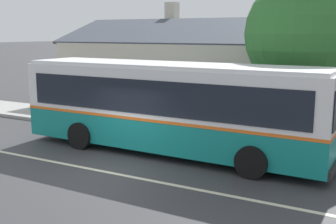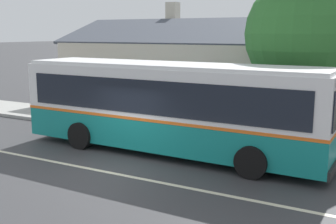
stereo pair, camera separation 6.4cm
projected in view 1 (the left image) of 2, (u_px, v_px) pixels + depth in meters
ground_plane at (102, 171)px, 13.15m from camera, size 300.00×300.00×0.00m
sidewalk_far at (186, 130)px, 18.31m from camera, size 60.00×3.00×0.15m
lane_divider_stripe at (102, 171)px, 13.15m from camera, size 60.00×0.16×0.01m
community_building at (261, 75)px, 23.53m from camera, size 22.80×8.59×6.13m
transit_bus at (170, 105)px, 14.93m from camera, size 11.38×2.90×3.20m
bench_by_building at (68, 108)px, 21.01m from camera, size 1.84×0.51×0.94m
street_tree_primary at (306, 39)px, 16.24m from camera, size 4.73×4.73×6.58m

